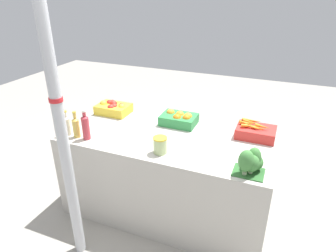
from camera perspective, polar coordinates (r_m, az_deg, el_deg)
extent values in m
plane|color=gray|center=(3.13, 0.00, -15.29)|extent=(10.00, 10.00, 0.00)
cube|color=#B7B2A8|center=(2.88, 0.00, -9.14)|extent=(1.87, 0.89, 0.81)
cylinder|color=#B7BABF|center=(2.12, -20.46, 3.96)|extent=(0.08, 0.08, 2.64)
cylinder|color=red|center=(2.11, -20.59, 4.76)|extent=(0.09, 0.09, 0.03)
cube|color=gold|center=(3.18, -10.33, 3.22)|extent=(0.33, 0.24, 0.09)
sphere|color=red|center=(3.13, -10.25, 3.60)|extent=(0.07, 0.07, 0.07)
sphere|color=red|center=(3.19, -10.33, 4.14)|extent=(0.08, 0.08, 0.08)
sphere|color=red|center=(3.23, -11.07, 4.33)|extent=(0.07, 0.07, 0.07)
sphere|color=red|center=(3.11, -10.83, 3.40)|extent=(0.08, 0.08, 0.08)
sphere|color=gold|center=(3.23, -9.91, 4.29)|extent=(0.06, 0.06, 0.06)
sphere|color=gold|center=(3.22, -12.20, 4.15)|extent=(0.08, 0.08, 0.08)
sphere|color=red|center=(3.22, -10.55, 4.38)|extent=(0.07, 0.07, 0.07)
sphere|color=red|center=(3.14, -8.82, 3.69)|extent=(0.07, 0.07, 0.07)
sphere|color=gold|center=(3.11, -8.79, 3.55)|extent=(0.07, 0.07, 0.07)
cube|color=#2D8442|center=(2.88, 2.15, 1.20)|extent=(0.33, 0.24, 0.09)
sphere|color=orange|center=(2.82, 1.62, 1.49)|extent=(0.08, 0.08, 0.08)
sphere|color=orange|center=(2.89, 2.27, 2.09)|extent=(0.08, 0.08, 0.08)
sphere|color=orange|center=(2.85, 3.82, 1.71)|extent=(0.08, 0.08, 0.08)
sphere|color=orange|center=(2.93, 0.50, 2.53)|extent=(0.08, 0.08, 0.08)
sphere|color=orange|center=(2.81, 3.50, 1.44)|extent=(0.07, 0.07, 0.07)
cube|color=red|center=(2.74, 16.37, -1.17)|extent=(0.33, 0.24, 0.09)
cone|color=orange|center=(2.70, 17.61, -0.12)|extent=(0.13, 0.06, 0.03)
cone|color=orange|center=(2.69, 15.41, 0.01)|extent=(0.16, 0.07, 0.03)
cone|color=orange|center=(2.72, 14.75, 0.46)|extent=(0.14, 0.07, 0.03)
cone|color=orange|center=(2.68, 16.08, -0.29)|extent=(0.17, 0.07, 0.03)
cone|color=orange|center=(2.81, 15.35, 0.97)|extent=(0.15, 0.04, 0.02)
cone|color=orange|center=(2.69, 16.94, -0.41)|extent=(0.13, 0.03, 0.03)
cone|color=orange|center=(2.76, 15.79, 0.61)|extent=(0.17, 0.06, 0.03)
cone|color=orange|center=(2.75, 14.99, 0.54)|extent=(0.14, 0.05, 0.03)
cone|color=orange|center=(2.79, 15.81, 0.98)|extent=(0.17, 0.04, 0.03)
cube|color=#2D602D|center=(2.25, 15.08, -8.51)|extent=(0.22, 0.18, 0.01)
ellipsoid|color=#387033|center=(2.25, 15.92, -6.59)|extent=(0.14, 0.14, 0.11)
cylinder|color=#B2C693|center=(2.28, 15.78, -7.62)|extent=(0.03, 0.03, 0.02)
ellipsoid|color=#427F3D|center=(2.20, 15.64, -6.81)|extent=(0.11, 0.11, 0.13)
cylinder|color=#B2C693|center=(2.23, 15.43, -8.33)|extent=(0.03, 0.03, 0.02)
ellipsoid|color=#427F3D|center=(2.15, 14.66, -6.43)|extent=(0.11, 0.11, 0.16)
cylinder|color=#B2C693|center=(2.21, 14.38, -8.62)|extent=(0.03, 0.03, 0.02)
ellipsoid|color=#427F3D|center=(2.22, 16.06, -5.88)|extent=(0.10, 0.10, 0.17)
cylinder|color=#B2C693|center=(2.27, 15.79, -7.77)|extent=(0.03, 0.03, 0.02)
cylinder|color=beige|center=(2.81, -18.73, -0.11)|extent=(0.07, 0.07, 0.16)
cone|color=beige|center=(2.77, -18.99, 1.57)|extent=(0.07, 0.07, 0.02)
cylinder|color=beige|center=(2.76, -19.08, 2.14)|extent=(0.03, 0.03, 0.04)
cylinder|color=gold|center=(2.75, -19.15, 2.65)|extent=(0.04, 0.04, 0.01)
cylinder|color=gold|center=(2.74, -17.06, -0.46)|extent=(0.06, 0.06, 0.16)
cone|color=gold|center=(2.71, -17.30, 1.28)|extent=(0.06, 0.06, 0.02)
cylinder|color=gold|center=(2.70, -17.39, 1.93)|extent=(0.03, 0.03, 0.04)
cylinder|color=gold|center=(2.68, -17.47, 2.51)|extent=(0.03, 0.03, 0.01)
cylinder|color=#B2333D|center=(2.68, -15.37, -0.44)|extent=(0.07, 0.07, 0.20)
cone|color=#B2333D|center=(2.63, -15.64, 1.71)|extent=(0.07, 0.07, 0.02)
cylinder|color=#B2333D|center=(2.62, -15.71, 2.26)|extent=(0.03, 0.03, 0.04)
cylinder|color=silver|center=(2.61, -15.77, 2.76)|extent=(0.03, 0.03, 0.01)
cylinder|color=#B2C684|center=(2.38, -1.50, -3.78)|extent=(0.11, 0.11, 0.13)
cylinder|color=gold|center=(2.35, -1.52, -2.31)|extent=(0.11, 0.11, 0.01)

